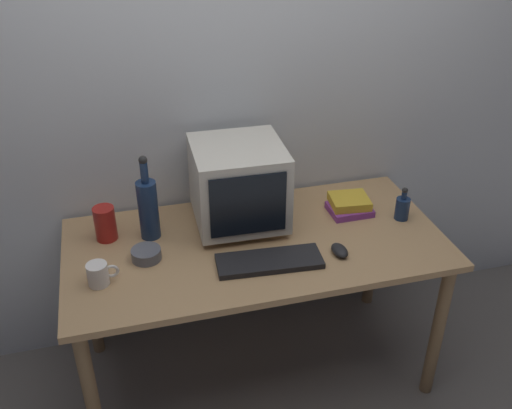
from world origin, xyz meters
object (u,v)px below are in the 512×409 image
object	(u,v)px
computer_mouse	(340,250)
bottle_short	(402,207)
book_stack	(349,205)
cd_spindle	(146,254)
metal_canister	(105,223)
crt_monitor	(239,185)
keyboard	(269,261)
bottle_tall	(148,207)
mug	(99,274)

from	to	relation	value
computer_mouse	bottle_short	xyz separation A→B (m)	(0.37, 0.19, 0.04)
computer_mouse	book_stack	distance (m)	0.34
cd_spindle	metal_canister	xyz separation A→B (m)	(-0.15, 0.19, 0.05)
crt_monitor	computer_mouse	world-z (taller)	crt_monitor
keyboard	bottle_tall	xyz separation A→B (m)	(-0.43, 0.32, 0.13)
cd_spindle	bottle_tall	bearing A→B (deg)	77.72
book_stack	cd_spindle	bearing A→B (deg)	-172.00
crt_monitor	cd_spindle	xyz separation A→B (m)	(-0.42, -0.17, -0.17)
computer_mouse	book_stack	bearing A→B (deg)	57.93
crt_monitor	cd_spindle	bearing A→B (deg)	-158.41
keyboard	book_stack	xyz separation A→B (m)	(0.46, 0.29, 0.02)
bottle_tall	book_stack	xyz separation A→B (m)	(0.90, -0.03, -0.11)
crt_monitor	metal_canister	distance (m)	0.58
bottle_short	metal_canister	bearing A→B (deg)	172.20
keyboard	mug	size ratio (longest dim) A/B	3.50
keyboard	book_stack	bearing A→B (deg)	36.37
computer_mouse	bottle_short	bearing A→B (deg)	23.72
bottle_short	cd_spindle	world-z (taller)	bottle_short
keyboard	cd_spindle	bearing A→B (deg)	165.63
crt_monitor	computer_mouse	distance (m)	0.51
metal_canister	keyboard	bearing A→B (deg)	-29.58
keyboard	metal_canister	world-z (taller)	metal_canister
computer_mouse	cd_spindle	distance (m)	0.78
bottle_tall	cd_spindle	size ratio (longest dim) A/B	3.16
book_stack	bottle_tall	bearing A→B (deg)	178.02
bottle_short	metal_canister	size ratio (longest dim) A/B	1.05
crt_monitor	bottle_tall	world-z (taller)	bottle_tall
bottle_short	mug	bearing A→B (deg)	-174.33
book_stack	metal_canister	xyz separation A→B (m)	(-1.08, 0.06, 0.04)
bottle_short	mug	distance (m)	1.33
bottle_tall	book_stack	distance (m)	0.90
keyboard	bottle_short	bearing A→B (deg)	19.01
bottle_short	metal_canister	distance (m)	1.29
bottle_tall	keyboard	bearing A→B (deg)	-36.44
bottle_tall	cd_spindle	xyz separation A→B (m)	(-0.04, -0.16, -0.12)
bottle_short	book_stack	distance (m)	0.23
metal_canister	bottle_short	bearing A→B (deg)	-7.80
bottle_tall	metal_canister	world-z (taller)	bottle_tall
cd_spindle	metal_canister	size ratio (longest dim) A/B	0.80
mug	metal_canister	world-z (taller)	metal_canister
bottle_short	crt_monitor	bearing A→B (deg)	167.92
mug	cd_spindle	xyz separation A→B (m)	(0.19, 0.12, -0.02)
crt_monitor	metal_canister	world-z (taller)	crt_monitor
computer_mouse	cd_spindle	bearing A→B (deg)	164.66
mug	metal_canister	size ratio (longest dim) A/B	0.80
computer_mouse	bottle_short	distance (m)	0.42
metal_canister	bottle_tall	bearing A→B (deg)	-9.10
crt_monitor	cd_spindle	size ratio (longest dim) A/B	3.32
keyboard	bottle_short	xyz separation A→B (m)	(0.66, 0.17, 0.05)
crt_monitor	mug	world-z (taller)	crt_monitor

